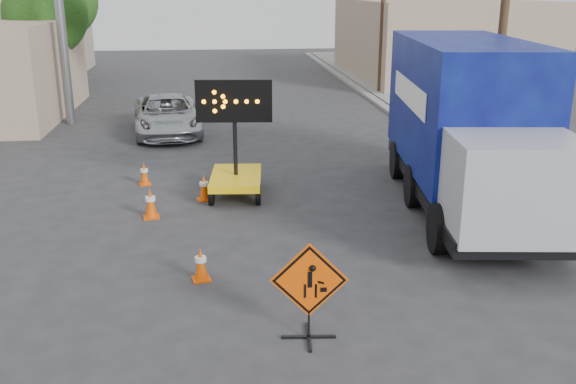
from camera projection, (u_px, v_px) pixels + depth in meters
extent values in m
plane|color=#2D2D30|center=(263.00, 346.00, 10.03)|extent=(100.00, 100.00, 0.00)
cube|color=gray|center=(417.00, 129.00, 24.98)|extent=(0.40, 60.00, 0.12)
cube|color=gray|center=(474.00, 127.00, 25.23)|extent=(4.00, 60.00, 0.15)
cube|color=tan|center=(436.00, 39.00, 39.12)|extent=(10.00, 14.00, 4.60)
cylinder|color=slate|center=(62.00, 39.00, 25.30)|extent=(0.36, 0.36, 6.80)
cylinder|color=slate|center=(54.00, 4.00, 32.31)|extent=(0.44, 0.44, 9.00)
cylinder|color=#4C3520|center=(504.00, 17.00, 18.98)|extent=(0.26, 0.26, 9.00)
cylinder|color=#4C3520|center=(383.00, 5.00, 32.22)|extent=(0.26, 0.26, 9.00)
cylinder|color=#4C3520|center=(52.00, 72.00, 29.46)|extent=(0.28, 0.28, 3.25)
sphere|color=#194213|center=(46.00, 14.00, 28.68)|extent=(3.71, 3.71, 3.71)
cylinder|color=#4C3520|center=(66.00, 52.00, 36.87)|extent=(0.28, 0.28, 3.58)
sphere|color=#194213|center=(61.00, 1.00, 36.01)|extent=(4.10, 4.10, 4.10)
cube|color=black|center=(309.00, 337.00, 10.25)|extent=(0.87, 0.13, 0.04)
cube|color=black|center=(309.00, 337.00, 10.25)|extent=(0.13, 0.87, 0.04)
cylinder|color=black|center=(309.00, 319.00, 10.16)|extent=(0.03, 0.03, 0.68)
cube|color=#E64C04|center=(309.00, 280.00, 9.95)|extent=(1.23, 0.13, 1.23)
cube|color=black|center=(309.00, 280.00, 9.95)|extent=(1.15, 0.11, 1.15)
cube|color=yellow|center=(236.00, 178.00, 17.10)|extent=(1.50, 2.29, 0.20)
cylinder|color=black|center=(235.00, 132.00, 16.72)|extent=(0.11, 0.11, 2.40)
cube|color=black|center=(234.00, 101.00, 16.47)|extent=(1.97, 0.28, 1.09)
imported|color=#B2B4BA|center=(167.00, 115.00, 24.26)|extent=(2.96, 5.44, 1.45)
cube|color=black|center=(464.00, 185.00, 16.02)|extent=(3.60, 8.83, 0.32)
cube|color=#08064C|center=(458.00, 104.00, 16.26)|extent=(3.47, 6.93, 3.22)
cube|color=#9EA0A5|center=(535.00, 186.00, 12.46)|extent=(2.68, 2.22, 1.93)
cube|color=#E64C04|center=(201.00, 279.00, 12.30)|extent=(0.40, 0.40, 0.03)
cone|color=#E64C04|center=(201.00, 263.00, 12.20)|extent=(0.27, 0.27, 0.64)
cylinder|color=silver|center=(201.00, 259.00, 12.17)|extent=(0.22, 0.22, 0.09)
cube|color=#E64C04|center=(151.00, 217.00, 15.62)|extent=(0.44, 0.44, 0.03)
cone|color=#E64C04|center=(150.00, 202.00, 15.50)|extent=(0.30, 0.30, 0.72)
cylinder|color=silver|center=(150.00, 199.00, 15.47)|extent=(0.24, 0.24, 0.11)
cube|color=#E64C04|center=(205.00, 199.00, 16.89)|extent=(0.43, 0.43, 0.03)
cone|color=#E64C04|center=(204.00, 187.00, 16.78)|extent=(0.28, 0.28, 0.67)
cylinder|color=silver|center=(204.00, 184.00, 16.76)|extent=(0.23, 0.23, 0.10)
cube|color=#E64C04|center=(145.00, 184.00, 18.21)|extent=(0.41, 0.41, 0.03)
cone|color=#E64C04|center=(144.00, 173.00, 18.11)|extent=(0.26, 0.26, 0.63)
cylinder|color=silver|center=(144.00, 170.00, 18.09)|extent=(0.21, 0.21, 0.09)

